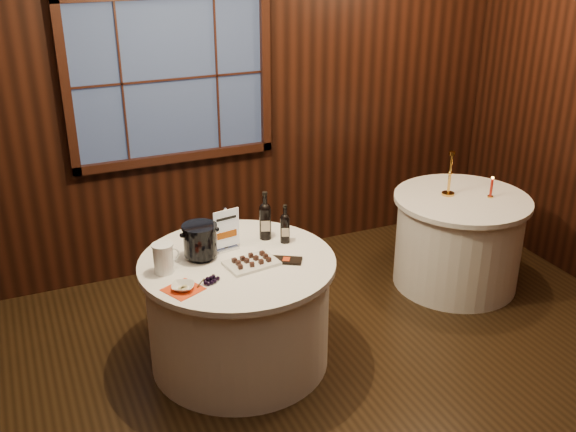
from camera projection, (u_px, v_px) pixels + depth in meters
name	position (u px, v px, depth m)	size (l,w,h in m)	color
back_wall	(171.00, 92.00, 5.27)	(6.00, 0.10, 3.00)	black
main_table	(239.00, 311.00, 4.50)	(1.28, 1.28, 0.77)	white
side_table	(458.00, 241.00, 5.48)	(1.08, 1.08, 0.77)	white
sign_stand	(226.00, 236.00, 4.44)	(0.18, 0.11, 0.30)	#B9B9C0
port_bottle_left	(265.00, 219.00, 4.58)	(0.08, 0.09, 0.34)	black
port_bottle_right	(285.00, 226.00, 4.54)	(0.07, 0.08, 0.27)	black
ice_bucket	(200.00, 241.00, 4.32)	(0.23, 0.23, 0.23)	black
chocolate_plate	(251.00, 262.00, 4.28)	(0.35, 0.26, 0.05)	white
chocolate_box	(286.00, 260.00, 4.32)	(0.20, 0.10, 0.02)	black
grape_bunch	(212.00, 280.00, 4.06)	(0.18, 0.09, 0.04)	black
glass_pitcher	(164.00, 258.00, 4.16)	(0.18, 0.13, 0.19)	white
orange_napkin	(183.00, 289.00, 3.99)	(0.20, 0.20, 0.00)	red
cracker_bowl	(183.00, 287.00, 3.99)	(0.13, 0.13, 0.03)	white
brass_candlestick	(449.00, 179.00, 5.32)	(0.10, 0.10, 0.36)	gold
red_candle	(491.00, 189.00, 5.30)	(0.05, 0.05, 0.17)	gold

